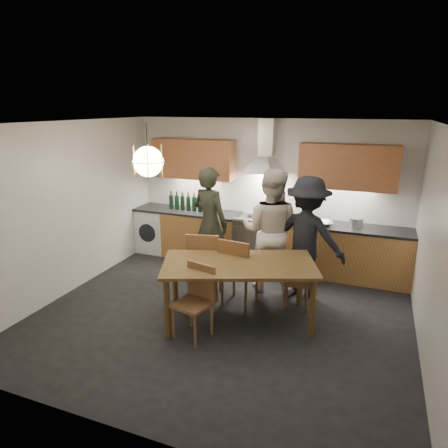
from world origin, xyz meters
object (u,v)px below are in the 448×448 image
(chair_front, at_px, (197,295))
(person_left, at_px, (210,223))
(chair_back_left, at_px, (204,261))
(wine_bottles, at_px, (188,202))
(dining_table, at_px, (239,270))
(stock_pot, at_px, (356,223))
(mixing_bowl, at_px, (324,223))
(person_right, at_px, (307,237))
(person_mid, at_px, (270,231))

(chair_front, relative_size, person_left, 0.49)
(chair_back_left, relative_size, wine_bottles, 1.29)
(dining_table, relative_size, stock_pot, 10.42)
(mixing_bowl, xyz_separation_m, stock_pot, (0.50, 0.09, 0.04))
(person_right, height_order, wine_bottles, person_right)
(person_left, height_order, mixing_bowl, person_left)
(chair_back_left, bearing_deg, wine_bottles, -69.85)
(chair_back_left, bearing_deg, person_left, -85.58)
(dining_table, bearing_deg, chair_front, -148.78)
(person_left, xyz_separation_m, mixing_bowl, (1.77, 0.65, 0.00))
(mixing_bowl, bearing_deg, person_mid, -131.69)
(dining_table, bearing_deg, person_right, 38.70)
(person_right, height_order, stock_pot, person_right)
(chair_front, height_order, stock_pot, stock_pot)
(mixing_bowl, distance_m, wine_bottles, 2.54)
(dining_table, height_order, chair_front, chair_front)
(dining_table, xyz_separation_m, person_mid, (0.12, 1.11, 0.22))
(chair_back_left, distance_m, stock_pot, 2.58)
(wine_bottles, bearing_deg, chair_front, -62.18)
(dining_table, distance_m, person_left, 1.58)
(chair_back_left, bearing_deg, person_right, -164.32)
(dining_table, height_order, stock_pot, stock_pot)
(dining_table, height_order, mixing_bowl, mixing_bowl)
(dining_table, bearing_deg, wine_bottles, 109.28)
(person_right, bearing_deg, mixing_bowl, -92.55)
(chair_front, bearing_deg, dining_table, 65.83)
(chair_back_left, distance_m, mixing_bowl, 2.15)
(stock_pot, height_order, wine_bottles, wine_bottles)
(chair_back_left, distance_m, person_left, 0.93)
(chair_front, height_order, person_mid, person_mid)
(chair_front, bearing_deg, person_right, 70.92)
(person_left, bearing_deg, person_mid, -168.72)
(dining_table, xyz_separation_m, person_left, (-0.94, 1.25, 0.20))
(person_right, bearing_deg, dining_table, 69.30)
(person_mid, xyz_separation_m, stock_pot, (1.20, 0.89, 0.01))
(dining_table, height_order, person_right, person_right)
(person_mid, distance_m, wine_bottles, 2.04)
(person_left, distance_m, wine_bottles, 1.08)
(chair_back_left, relative_size, person_mid, 0.54)
(person_left, xyz_separation_m, wine_bottles, (-0.76, 0.75, 0.14))
(chair_back_left, relative_size, mixing_bowl, 3.61)
(chair_front, height_order, person_left, person_left)
(chair_front, relative_size, wine_bottles, 1.14)
(person_mid, bearing_deg, person_right, -174.14)
(dining_table, distance_m, chair_front, 0.66)
(person_right, relative_size, wine_bottles, 2.26)
(person_right, bearing_deg, stock_pot, -118.44)
(chair_back_left, xyz_separation_m, person_right, (1.36, 0.74, 0.32))
(chair_front, distance_m, wine_bottles, 2.88)
(person_mid, bearing_deg, chair_front, 73.50)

